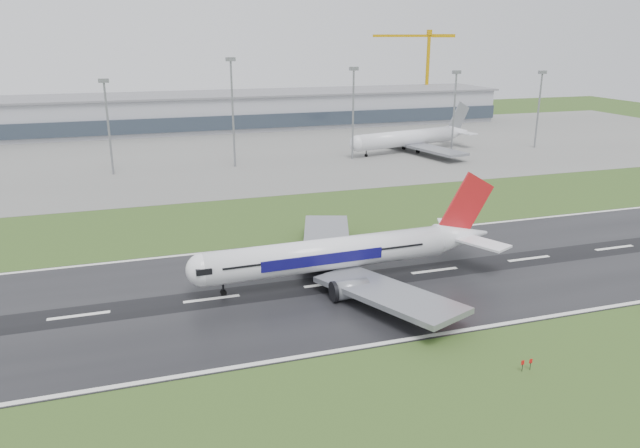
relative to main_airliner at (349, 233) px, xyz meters
name	(u,v)px	position (x,y,z in m)	size (l,w,h in m)	color
ground	(434,271)	(15.90, -1.60, -8.30)	(520.00, 520.00, 0.00)	#2D481A
runway	(434,271)	(15.90, -1.60, -8.25)	(400.00, 45.00, 0.10)	black
apron	(274,150)	(15.90, 123.40, -8.26)	(400.00, 130.00, 0.08)	slate
terminal	(243,111)	(15.90, 183.40, -0.80)	(240.00, 36.00, 15.00)	#93949D
main_airliner	(349,233)	(0.00, 0.00, 0.00)	(55.57, 52.93, 16.41)	white
parked_airliner	(411,129)	(62.54, 105.28, -0.19)	(54.83, 51.05, 16.07)	silver
tower_crane	(427,73)	(116.58, 198.40, 13.38)	(43.86, 2.39, 43.37)	#BF8905
floodmast_1	(109,130)	(-40.25, 98.40, 5.39)	(0.64, 0.64, 27.38)	gray
floodmast_2	(233,115)	(-2.85, 98.40, 8.19)	(0.64, 0.64, 32.99)	gray
floodmast_3	(353,116)	(37.61, 98.40, 6.48)	(0.64, 0.64, 29.56)	gray
floodmast_4	(454,114)	(75.78, 98.40, 5.59)	(0.64, 0.64, 27.78)	gray
floodmast_5	(538,111)	(111.17, 98.40, 5.26)	(0.64, 0.64, 27.13)	gray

